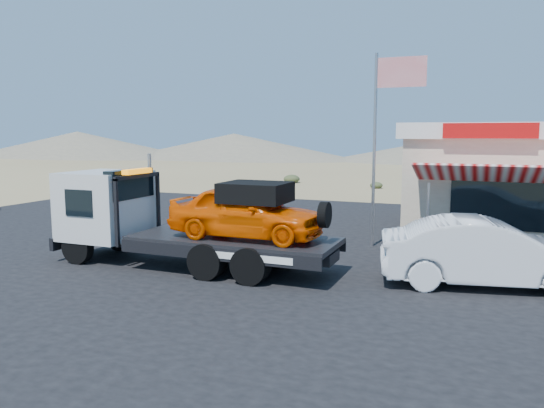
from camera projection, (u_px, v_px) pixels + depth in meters
name	position (u px, v px, depth m)	size (l,w,h in m)	color
ground	(168.00, 265.00, 14.54)	(120.00, 120.00, 0.00)	#8F7851
asphalt_lot	(276.00, 249.00, 16.55)	(32.00, 24.00, 0.02)	black
tow_truck	(185.00, 216.00, 14.22)	(7.78, 2.31, 2.60)	black
white_sedan	(487.00, 253.00, 12.41)	(1.70, 4.87, 1.61)	silver
flagpole	(382.00, 128.00, 16.33)	(1.55, 0.10, 6.00)	#99999E
desert_scrub	(61.00, 194.00, 28.62)	(24.76, 30.91, 0.72)	#323D21
distant_hills	(340.00, 146.00, 68.56)	(126.00, 48.00, 4.20)	#726B59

